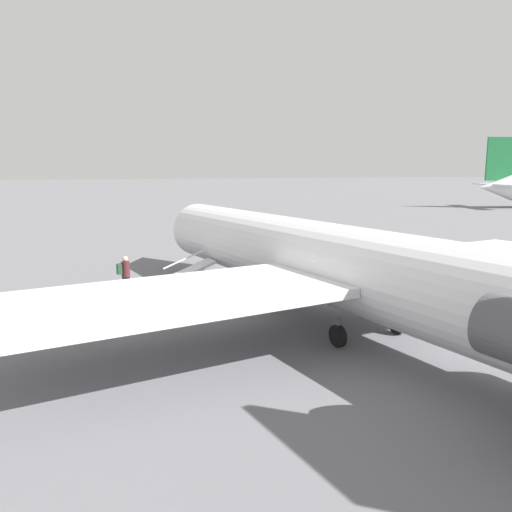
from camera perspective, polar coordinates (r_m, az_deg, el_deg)
name	(u,v)px	position (r m, az deg, el deg)	size (l,w,h in m)	color
ground_plane	(324,321)	(18.19, 7.83, -7.40)	(600.00, 600.00, 0.00)	slate
airplane_main	(344,266)	(16.93, 9.99, -1.12)	(29.66, 22.31, 7.30)	white
boarding_stairs	(156,285)	(22.23, -11.32, -3.32)	(1.42, 4.10, 1.78)	silver
passenger	(125,273)	(22.03, -14.75, -1.92)	(0.36, 0.55, 1.74)	#23232D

